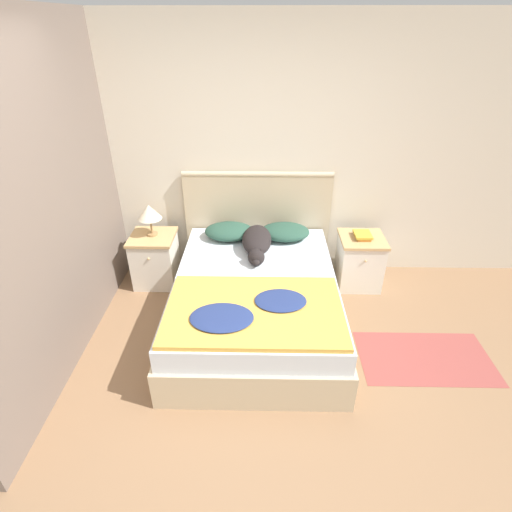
% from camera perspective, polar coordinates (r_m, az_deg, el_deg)
% --- Properties ---
extents(ground_plane, '(16.00, 16.00, 0.00)m').
position_cam_1_polar(ground_plane, '(3.04, -2.28, -22.81)').
color(ground_plane, '#896647').
extents(wall_back, '(9.00, 0.06, 2.55)m').
position_cam_1_polar(wall_back, '(4.11, -1.00, 14.13)').
color(wall_back, beige).
rests_on(wall_back, ground_plane).
extents(wall_side_left, '(0.06, 3.10, 2.55)m').
position_cam_1_polar(wall_side_left, '(3.46, -25.94, 7.77)').
color(wall_side_left, '#706056').
rests_on(wall_side_left, ground_plane).
extents(bed, '(1.45, 1.93, 0.52)m').
position_cam_1_polar(bed, '(3.62, -0.06, -6.56)').
color(bed, '#C6B28E').
rests_on(bed, ground_plane).
extents(headboard, '(1.53, 0.06, 1.14)m').
position_cam_1_polar(headboard, '(4.29, 0.21, 5.02)').
color(headboard, '#C6B28E').
rests_on(headboard, ground_plane).
extents(nightstand_left, '(0.45, 0.45, 0.55)m').
position_cam_1_polar(nightstand_left, '(4.33, -14.17, -0.40)').
color(nightstand_left, silver).
rests_on(nightstand_left, ground_plane).
extents(nightstand_right, '(0.45, 0.45, 0.55)m').
position_cam_1_polar(nightstand_right, '(4.30, 14.55, -0.69)').
color(nightstand_right, silver).
rests_on(nightstand_right, ground_plane).
extents(pillow_left, '(0.50, 0.37, 0.14)m').
position_cam_1_polar(pillow_left, '(4.07, -3.84, 3.55)').
color(pillow_left, '#284C3D').
rests_on(pillow_left, bed).
extents(pillow_right, '(0.50, 0.37, 0.14)m').
position_cam_1_polar(pillow_right, '(4.06, 4.15, 3.48)').
color(pillow_right, '#284C3D').
rests_on(pillow_right, bed).
extents(quilt, '(1.34, 0.87, 0.07)m').
position_cam_1_polar(quilt, '(3.05, -0.45, -7.74)').
color(quilt, gold).
rests_on(quilt, bed).
extents(dog, '(0.28, 0.75, 0.19)m').
position_cam_1_polar(dog, '(3.83, 0.13, 2.07)').
color(dog, black).
rests_on(dog, bed).
extents(book_stack, '(0.17, 0.23, 0.05)m').
position_cam_1_polar(book_stack, '(4.17, 15.01, 2.90)').
color(book_stack, orange).
rests_on(book_stack, nightstand_right).
extents(table_lamp, '(0.24, 0.24, 0.33)m').
position_cam_1_polar(table_lamp, '(4.11, -15.01, 6.00)').
color(table_lamp, '#9E7A4C').
rests_on(table_lamp, nightstand_left).
extents(rug, '(1.09, 0.62, 0.00)m').
position_cam_1_polar(rug, '(3.73, 22.97, -13.24)').
color(rug, '#93423D').
rests_on(rug, ground_plane).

